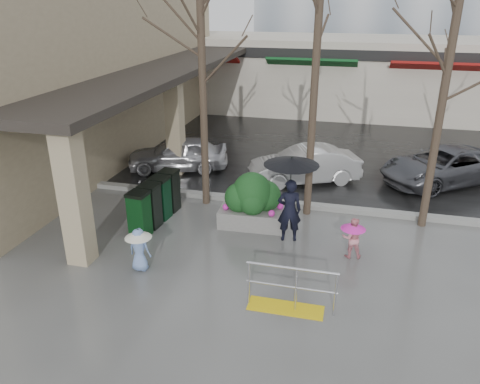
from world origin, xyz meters
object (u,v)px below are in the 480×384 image
at_px(tree_west, 201,35).
at_px(child_blue, 139,245).
at_px(tree_mideast, 451,50).
at_px(car_c, 444,166).
at_px(tree_midwest, 318,32).
at_px(child_pink, 353,235).
at_px(planter, 253,201).
at_px(handrail, 289,294).
at_px(news_boxes, 155,202).
at_px(woman, 290,189).
at_px(car_a, 178,154).
at_px(car_b, 305,165).

relative_size(tree_west, child_blue, 6.23).
relative_size(tree_mideast, car_c, 1.43).
height_order(tree_midwest, car_c, tree_midwest).
height_order(child_pink, car_c, car_c).
relative_size(child_pink, planter, 0.57).
relative_size(tree_midwest, child_blue, 6.41).
xyz_separation_m(child_pink, child_blue, (-4.89, -1.84, 0.04)).
distance_m(tree_midwest, tree_mideast, 3.32).
relative_size(handrail, tree_west, 0.28).
bearing_deg(tree_mideast, tree_west, -180.00).
bearing_deg(child_pink, news_boxes, -16.27).
bearing_deg(tree_west, woman, -31.61).
height_order(handrail, news_boxes, news_boxes).
xyz_separation_m(tree_midwest, child_blue, (-3.52, -4.13, -4.58)).
bearing_deg(tree_mideast, child_blue, -148.83).
bearing_deg(woman, car_a, -56.07).
relative_size(news_boxes, car_b, 0.61).
height_order(tree_mideast, car_c, tree_mideast).
bearing_deg(woman, child_blue, 22.60).
distance_m(tree_midwest, child_blue, 7.10).
relative_size(tree_midwest, woman, 2.95).
distance_m(news_boxes, car_c, 10.03).
relative_size(tree_west, woman, 2.87).
bearing_deg(news_boxes, car_a, 107.67).
distance_m(tree_midwest, woman, 4.17).
bearing_deg(woman, child_pink, 149.65).
distance_m(tree_west, tree_midwest, 3.20).
height_order(handrail, child_pink, child_pink).
bearing_deg(tree_mideast, car_c, 74.51).
height_order(tree_mideast, child_pink, tree_mideast).
bearing_deg(car_b, handrail, -20.03).
bearing_deg(car_a, tree_mideast, 55.85).
distance_m(handrail, tree_mideast, 7.28).
height_order(tree_mideast, car_a, tree_mideast).
height_order(tree_west, tree_midwest, tree_midwest).
xyz_separation_m(handrail, woman, (-0.46, 3.02, 1.10)).
bearing_deg(tree_mideast, news_boxes, -167.57).
distance_m(child_pink, car_c, 6.66).
bearing_deg(child_blue, tree_west, -92.00).
bearing_deg(tree_mideast, woman, -153.66).
relative_size(planter, car_c, 0.42).
height_order(tree_mideast, child_blue, tree_mideast).
bearing_deg(news_boxes, tree_mideast, 17.43).
bearing_deg(car_c, car_b, -111.75).
bearing_deg(tree_west, handrail, -55.01).
relative_size(handrail, tree_mideast, 0.29).
xyz_separation_m(tree_midwest, car_c, (4.32, 3.68, -4.60)).
relative_size(tree_west, car_a, 1.84).
bearing_deg(car_a, handrail, 18.87).
distance_m(car_b, car_c, 4.85).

